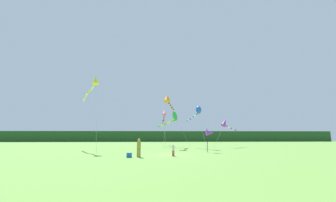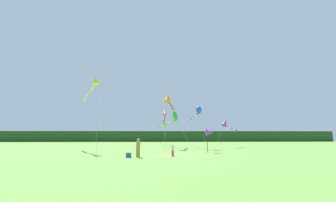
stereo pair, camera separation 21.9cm
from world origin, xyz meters
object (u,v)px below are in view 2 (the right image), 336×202
at_px(kite_yellow, 94,84).
at_px(kite_orange, 168,99).
at_px(kite_rainbow, 165,114).
at_px(cooler_box, 129,155).
at_px(kite_green, 174,117).
at_px(person_child, 173,150).
at_px(person_adult, 138,147).
at_px(banner_flag_pole, 210,133).
at_px(kite_purple, 226,123).
at_px(kite_blue, 198,111).

xyz_separation_m(kite_yellow, kite_orange, (10.02, 5.86, -0.84)).
relative_size(kite_rainbow, kite_yellow, 1.00).
distance_m(cooler_box, kite_green, 17.74).
xyz_separation_m(kite_rainbow, kite_green, (1.39, -4.73, -1.05)).
xyz_separation_m(person_child, kite_green, (1.22, 15.33, 4.33)).
bearing_deg(person_adult, person_child, 11.95).
xyz_separation_m(cooler_box, banner_flag_pole, (8.66, 5.30, 2.02)).
bearing_deg(kite_green, person_adult, -105.42).
relative_size(kite_green, kite_yellow, 0.77).
height_order(person_child, kite_yellow, kite_yellow).
xyz_separation_m(banner_flag_pole, kite_orange, (-4.51, 8.62, 5.48)).
bearing_deg(person_adult, kite_orange, 76.28).
xyz_separation_m(kite_purple, kite_blue, (-5.24, -2.85, 1.68)).
bearing_deg(kite_rainbow, person_adult, -98.30).
xyz_separation_m(kite_rainbow, kite_yellow, (-9.71, -12.95, 2.58)).
relative_size(person_adult, cooler_box, 3.72).
bearing_deg(kite_blue, cooler_box, -124.10).
height_order(cooler_box, kite_green, kite_green).
relative_size(kite_rainbow, kite_blue, 1.46).
relative_size(person_adult, kite_orange, 0.19).
distance_m(cooler_box, kite_yellow, 13.00).
bearing_deg(person_adult, banner_flag_pole, 32.64).
xyz_separation_m(banner_flag_pole, kite_green, (-3.43, 10.98, 2.70)).
bearing_deg(kite_orange, person_child, -90.60).
bearing_deg(kite_yellow, banner_flag_pole, -10.74).
height_order(person_child, banner_flag_pole, banner_flag_pole).
bearing_deg(kite_yellow, kite_purple, 21.12).
xyz_separation_m(banner_flag_pole, kite_purple, (5.29, 10.41, 1.73)).
bearing_deg(cooler_box, kite_green, 72.20).
bearing_deg(kite_yellow, kite_green, 36.55).
xyz_separation_m(person_adult, kite_purple, (13.13, 15.44, 3.02)).
bearing_deg(kite_rainbow, banner_flag_pole, -72.95).
bearing_deg(kite_purple, kite_rainbow, 152.34).
distance_m(person_child, kite_purple, 18.11).
bearing_deg(kite_purple, kite_green, 176.26).
height_order(banner_flag_pole, kite_blue, kite_blue).
bearing_deg(kite_rainbow, kite_purple, -27.66).
relative_size(banner_flag_pole, kite_orange, 0.32).
relative_size(kite_yellow, kite_orange, 1.10).
height_order(kite_green, kite_purple, kite_green).
bearing_deg(kite_rainbow, person_child, -89.52).
bearing_deg(banner_flag_pole, kite_orange, 117.66).
bearing_deg(cooler_box, kite_orange, 73.42).
relative_size(kite_yellow, kite_purple, 1.81).
bearing_deg(cooler_box, banner_flag_pole, 31.46).
distance_m(cooler_box, banner_flag_pole, 10.35).
distance_m(kite_green, kite_orange, 3.81).
height_order(person_child, kite_purple, kite_purple).
bearing_deg(kite_green, banner_flag_pole, -72.65).
bearing_deg(person_adult, kite_yellow, 130.67).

